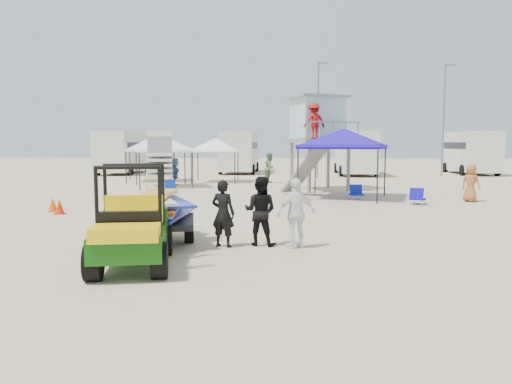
# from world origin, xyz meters

# --- Properties ---
(ground) EXTENTS (140.00, 140.00, 0.00)m
(ground) POSITION_xyz_m (0.00, 0.00, 0.00)
(ground) COLOR beige
(ground) RESTS_ON ground
(utility_cart) EXTENTS (1.78, 2.80, 1.97)m
(utility_cart) POSITION_xyz_m (-1.79, 1.02, 0.92)
(utility_cart) COLOR #0E480B
(utility_cart) RESTS_ON ground
(surf_trailer) EXTENTS (1.85, 2.82, 2.38)m
(surf_trailer) POSITION_xyz_m (-1.79, 3.35, 0.97)
(surf_trailer) COLOR black
(surf_trailer) RESTS_ON ground
(man_left) EXTENTS (0.66, 0.53, 1.57)m
(man_left) POSITION_xyz_m (-0.27, 3.05, 0.79)
(man_left) COLOR black
(man_left) RESTS_ON ground
(man_mid) EXTENTS (0.92, 0.79, 1.64)m
(man_mid) POSITION_xyz_m (0.58, 3.30, 0.82)
(man_mid) COLOR black
(man_mid) RESTS_ON ground
(man_right) EXTENTS (1.03, 0.79, 1.62)m
(man_right) POSITION_xyz_m (1.43, 3.05, 0.81)
(man_right) COLOR white
(man_right) RESTS_ON ground
(lifeguard_tower) EXTENTS (3.86, 3.86, 4.69)m
(lifeguard_tower) POSITION_xyz_m (2.57, 17.43, 3.49)
(lifeguard_tower) COLOR gray
(lifeguard_tower) RESTS_ON ground
(canopy_blue) EXTENTS (4.19, 4.19, 3.45)m
(canopy_blue) POSITION_xyz_m (3.53, 13.73, 2.90)
(canopy_blue) COLOR black
(canopy_blue) RESTS_ON ground
(canopy_white_a) EXTENTS (3.77, 3.77, 3.20)m
(canopy_white_a) POSITION_xyz_m (-5.78, 18.55, 2.65)
(canopy_white_a) COLOR black
(canopy_white_a) RESTS_ON ground
(canopy_white_b) EXTENTS (3.64, 3.64, 3.14)m
(canopy_white_b) POSITION_xyz_m (-7.61, 22.46, 2.59)
(canopy_white_b) COLOR black
(canopy_white_b) RESTS_ON ground
(canopy_white_c) EXTENTS (2.86, 2.86, 3.11)m
(canopy_white_c) POSITION_xyz_m (-3.47, 22.13, 2.56)
(canopy_white_c) COLOR black
(canopy_white_c) RESTS_ON ground
(umbrella_a) EXTENTS (2.06, 2.09, 1.63)m
(umbrella_a) POSITION_xyz_m (-5.17, 15.25, 0.81)
(umbrella_a) COLOR #AA2112
(umbrella_a) RESTS_ON ground
(umbrella_b) EXTENTS (1.92, 1.95, 1.59)m
(umbrella_b) POSITION_xyz_m (-6.33, 17.16, 0.79)
(umbrella_b) COLOR yellow
(umbrella_b) RESTS_ON ground
(cone_near) EXTENTS (0.34, 0.34, 0.50)m
(cone_near) POSITION_xyz_m (-7.10, 8.47, 0.25)
(cone_near) COLOR #FF4F08
(cone_near) RESTS_ON ground
(cone_far) EXTENTS (0.34, 0.34, 0.50)m
(cone_far) POSITION_xyz_m (-6.59, 7.95, 0.25)
(cone_far) COLOR red
(cone_far) RESTS_ON ground
(beach_chair_a) EXTENTS (0.73, 0.83, 0.64)m
(beach_chair_a) POSITION_xyz_m (-4.62, 15.30, 0.31)
(beach_chair_a) COLOR #1039AE
(beach_chair_a) RESTS_ON ground
(beach_chair_b) EXTENTS (0.65, 0.70, 0.64)m
(beach_chair_b) POSITION_xyz_m (4.03, 13.12, 0.31)
(beach_chair_b) COLOR #0F1CA7
(beach_chair_b) RESTS_ON ground
(beach_chair_c) EXTENTS (0.71, 0.79, 0.64)m
(beach_chair_c) POSITION_xyz_m (6.23, 11.68, 0.31)
(beach_chair_c) COLOR #120E9B
(beach_chair_c) RESTS_ON ground
(rv_far_left) EXTENTS (2.64, 6.80, 3.25)m
(rv_far_left) POSITION_xyz_m (-12.00, 29.99, 1.80)
(rv_far_left) COLOR silver
(rv_far_left) RESTS_ON ground
(rv_mid_left) EXTENTS (2.65, 6.50, 3.25)m
(rv_mid_left) POSITION_xyz_m (-3.00, 31.49, 1.80)
(rv_mid_left) COLOR silver
(rv_mid_left) RESTS_ON ground
(rv_mid_right) EXTENTS (2.64, 7.00, 3.25)m
(rv_mid_right) POSITION_xyz_m (6.00, 29.99, 1.80)
(rv_mid_right) COLOR silver
(rv_mid_right) RESTS_ON ground
(rv_far_right) EXTENTS (2.64, 6.60, 3.25)m
(rv_far_right) POSITION_xyz_m (15.00, 31.49, 1.80)
(rv_far_right) COLOR silver
(rv_far_right) RESTS_ON ground
(light_pole_left) EXTENTS (0.14, 0.14, 8.00)m
(light_pole_left) POSITION_xyz_m (3.00, 27.00, 4.00)
(light_pole_left) COLOR slate
(light_pole_left) RESTS_ON ground
(light_pole_right) EXTENTS (0.14, 0.14, 8.00)m
(light_pole_right) POSITION_xyz_m (12.00, 28.50, 4.00)
(light_pole_right) COLOR slate
(light_pole_right) RESTS_ON ground
(distant_beachgoers) EXTENTS (14.80, 10.07, 1.83)m
(distant_beachgoers) POSITION_xyz_m (-0.29, 19.01, 0.83)
(distant_beachgoers) COLOR #33509B
(distant_beachgoers) RESTS_ON ground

